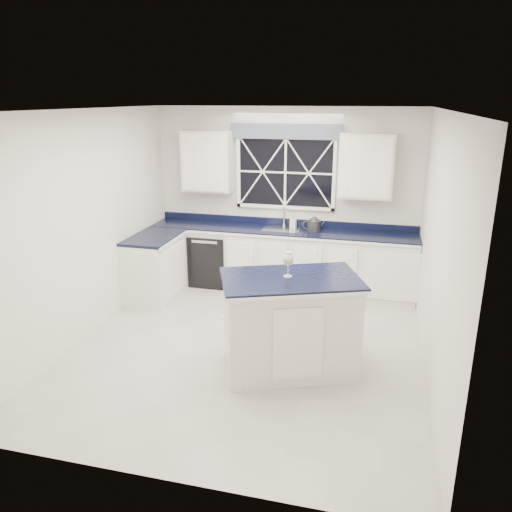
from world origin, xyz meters
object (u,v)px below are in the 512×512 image
(soap_bottle, at_px, (293,221))
(dishwasher, at_px, (212,258))
(kettle, at_px, (314,224))
(island, at_px, (290,324))
(faucet, at_px, (284,216))
(wine_glass, at_px, (288,260))

(soap_bottle, bearing_deg, dishwasher, -171.98)
(dishwasher, distance_m, kettle, 1.70)
(dishwasher, bearing_deg, island, -54.35)
(dishwasher, height_order, soap_bottle, soap_bottle)
(dishwasher, relative_size, island, 0.50)
(faucet, xyz_separation_m, island, (0.56, -2.52, -0.57))
(island, relative_size, wine_glass, 6.11)
(faucet, distance_m, wine_glass, 2.55)
(island, relative_size, soap_bottle, 8.36)
(kettle, bearing_deg, dishwasher, 169.13)
(dishwasher, xyz_separation_m, wine_glass, (1.63, -2.30, 0.83))
(faucet, xyz_separation_m, kettle, (0.48, -0.17, -0.05))
(faucet, bearing_deg, wine_glass, -78.03)
(island, bearing_deg, wine_glass, 127.06)
(faucet, height_order, kettle, faucet)
(faucet, bearing_deg, kettle, -19.83)
(wine_glass, bearing_deg, dishwasher, 125.32)
(wine_glass, xyz_separation_m, soap_bottle, (-0.38, 2.48, -0.20))
(kettle, xyz_separation_m, wine_glass, (0.05, -2.32, 0.19))
(dishwasher, distance_m, island, 2.86)
(wine_glass, bearing_deg, island, -31.25)
(dishwasher, bearing_deg, soap_bottle, 8.02)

